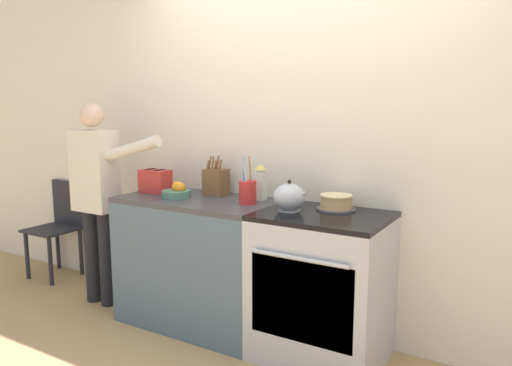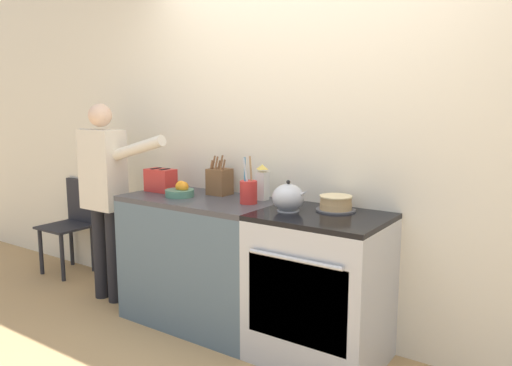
{
  "view_description": "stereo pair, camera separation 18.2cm",
  "coord_description": "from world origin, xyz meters",
  "px_view_note": "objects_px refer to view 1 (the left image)",
  "views": [
    {
      "loc": [
        1.41,
        -2.37,
        1.55
      ],
      "look_at": [
        -0.17,
        0.27,
        1.05
      ],
      "focal_mm": 35.0,
      "sensor_mm": 36.0,
      "label": 1
    },
    {
      "loc": [
        1.57,
        -2.27,
        1.55
      ],
      "look_at": [
        -0.17,
        0.27,
        1.05
      ],
      "focal_mm": 35.0,
      "sensor_mm": 36.0,
      "label": 2
    }
  ],
  "objects_px": {
    "knife_block": "(216,182)",
    "dining_chair": "(61,222)",
    "fruit_bowl": "(177,192)",
    "milk_carton": "(260,183)",
    "tea_kettle": "(290,197)",
    "person_baker": "(96,187)",
    "layer_cake": "(336,203)",
    "stove_range": "(321,286)",
    "utensil_crock": "(248,191)",
    "toaster": "(155,181)"
  },
  "relations": [
    {
      "from": "milk_carton",
      "to": "person_baker",
      "type": "xyz_separation_m",
      "value": [
        -1.27,
        -0.29,
        -0.1
      ]
    },
    {
      "from": "knife_block",
      "to": "fruit_bowl",
      "type": "height_order",
      "value": "knife_block"
    },
    {
      "from": "dining_chair",
      "to": "knife_block",
      "type": "bearing_deg",
      "value": -8.63
    },
    {
      "from": "stove_range",
      "to": "dining_chair",
      "type": "xyz_separation_m",
      "value": [
        -2.63,
        0.18,
        0.03
      ]
    },
    {
      "from": "knife_block",
      "to": "dining_chair",
      "type": "distance_m",
      "value": 1.81
    },
    {
      "from": "milk_carton",
      "to": "dining_chair",
      "type": "distance_m",
      "value": 2.16
    },
    {
      "from": "tea_kettle",
      "to": "fruit_bowl",
      "type": "relative_size",
      "value": 1.19
    },
    {
      "from": "milk_carton",
      "to": "person_baker",
      "type": "bearing_deg",
      "value": -167.19
    },
    {
      "from": "stove_range",
      "to": "fruit_bowl",
      "type": "bearing_deg",
      "value": -177.5
    },
    {
      "from": "tea_kettle",
      "to": "milk_carton",
      "type": "height_order",
      "value": "milk_carton"
    },
    {
      "from": "utensil_crock",
      "to": "fruit_bowl",
      "type": "relative_size",
      "value": 1.55
    },
    {
      "from": "toaster",
      "to": "milk_carton",
      "type": "distance_m",
      "value": 0.81
    },
    {
      "from": "stove_range",
      "to": "fruit_bowl",
      "type": "height_order",
      "value": "fruit_bowl"
    },
    {
      "from": "fruit_bowl",
      "to": "tea_kettle",
      "type": "bearing_deg",
      "value": 1.35
    },
    {
      "from": "knife_block",
      "to": "milk_carton",
      "type": "height_order",
      "value": "knife_block"
    },
    {
      "from": "tea_kettle",
      "to": "person_baker",
      "type": "height_order",
      "value": "person_baker"
    },
    {
      "from": "layer_cake",
      "to": "milk_carton",
      "type": "distance_m",
      "value": 0.56
    },
    {
      "from": "knife_block",
      "to": "dining_chair",
      "type": "relative_size",
      "value": 0.33
    },
    {
      "from": "tea_kettle",
      "to": "fruit_bowl",
      "type": "bearing_deg",
      "value": -178.65
    },
    {
      "from": "toaster",
      "to": "layer_cake",
      "type": "bearing_deg",
      "value": 5.05
    },
    {
      "from": "layer_cake",
      "to": "fruit_bowl",
      "type": "height_order",
      "value": "fruit_bowl"
    },
    {
      "from": "layer_cake",
      "to": "milk_carton",
      "type": "bearing_deg",
      "value": 176.38
    },
    {
      "from": "knife_block",
      "to": "dining_chair",
      "type": "xyz_separation_m",
      "value": [
        -1.73,
        0.01,
        -0.51
      ]
    },
    {
      "from": "stove_range",
      "to": "tea_kettle",
      "type": "xyz_separation_m",
      "value": [
        -0.21,
        -0.03,
        0.53
      ]
    },
    {
      "from": "person_baker",
      "to": "stove_range",
      "type": "bearing_deg",
      "value": -5.58
    },
    {
      "from": "stove_range",
      "to": "person_baker",
      "type": "relative_size",
      "value": 0.58
    },
    {
      "from": "tea_kettle",
      "to": "layer_cake",
      "type": "bearing_deg",
      "value": 35.81
    },
    {
      "from": "knife_block",
      "to": "person_baker",
      "type": "bearing_deg",
      "value": -163.06
    },
    {
      "from": "fruit_bowl",
      "to": "utensil_crock",
      "type": "bearing_deg",
      "value": 7.58
    },
    {
      "from": "toaster",
      "to": "milk_carton",
      "type": "bearing_deg",
      "value": 11.01
    },
    {
      "from": "stove_range",
      "to": "person_baker",
      "type": "distance_m",
      "value": 1.86
    },
    {
      "from": "milk_carton",
      "to": "toaster",
      "type": "bearing_deg",
      "value": -168.99
    },
    {
      "from": "person_baker",
      "to": "dining_chair",
      "type": "xyz_separation_m",
      "value": [
        -0.82,
        0.29,
        -0.43
      ]
    },
    {
      "from": "fruit_bowl",
      "to": "milk_carton",
      "type": "distance_m",
      "value": 0.59
    },
    {
      "from": "utensil_crock",
      "to": "dining_chair",
      "type": "relative_size",
      "value": 0.37
    },
    {
      "from": "tea_kettle",
      "to": "stove_range",
      "type": "bearing_deg",
      "value": 7.22
    },
    {
      "from": "tea_kettle",
      "to": "toaster",
      "type": "xyz_separation_m",
      "value": [
        -1.12,
        0.05,
        0.0
      ]
    },
    {
      "from": "stove_range",
      "to": "milk_carton",
      "type": "bearing_deg",
      "value": 161.66
    },
    {
      "from": "tea_kettle",
      "to": "knife_block",
      "type": "relative_size",
      "value": 0.85
    },
    {
      "from": "layer_cake",
      "to": "utensil_crock",
      "type": "xyz_separation_m",
      "value": [
        -0.56,
        -0.12,
        0.04
      ]
    },
    {
      "from": "knife_block",
      "to": "person_baker",
      "type": "xyz_separation_m",
      "value": [
        -0.91,
        -0.28,
        -0.08
      ]
    },
    {
      "from": "stove_range",
      "to": "knife_block",
      "type": "bearing_deg",
      "value": 169.45
    },
    {
      "from": "layer_cake",
      "to": "utensil_crock",
      "type": "distance_m",
      "value": 0.58
    },
    {
      "from": "milk_carton",
      "to": "knife_block",
      "type": "bearing_deg",
      "value": -178.25
    },
    {
      "from": "milk_carton",
      "to": "dining_chair",
      "type": "xyz_separation_m",
      "value": [
        -2.09,
        0.0,
        -0.53
      ]
    },
    {
      "from": "utensil_crock",
      "to": "fruit_bowl",
      "type": "xyz_separation_m",
      "value": [
        -0.53,
        -0.07,
        -0.04
      ]
    },
    {
      "from": "layer_cake",
      "to": "person_baker",
      "type": "bearing_deg",
      "value": -172.11
    },
    {
      "from": "tea_kettle",
      "to": "fruit_bowl",
      "type": "xyz_separation_m",
      "value": [
        -0.86,
        -0.02,
        -0.04
      ]
    },
    {
      "from": "stove_range",
      "to": "milk_carton",
      "type": "xyz_separation_m",
      "value": [
        -0.53,
        0.18,
        0.56
      ]
    },
    {
      "from": "utensil_crock",
      "to": "fruit_bowl",
      "type": "bearing_deg",
      "value": -172.42
    }
  ]
}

